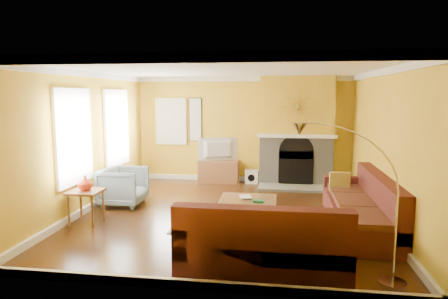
# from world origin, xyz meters

# --- Properties ---
(floor) EXTENTS (5.50, 6.00, 0.02)m
(floor) POSITION_xyz_m (0.00, 0.00, -0.01)
(floor) COLOR #4C2910
(floor) RESTS_ON ground
(ceiling) EXTENTS (5.50, 6.00, 0.02)m
(ceiling) POSITION_xyz_m (0.00, 0.00, 2.71)
(ceiling) COLOR white
(ceiling) RESTS_ON ground
(wall_back) EXTENTS (5.50, 0.02, 2.70)m
(wall_back) POSITION_xyz_m (0.00, 3.01, 1.35)
(wall_back) COLOR gold
(wall_back) RESTS_ON ground
(wall_front) EXTENTS (5.50, 0.02, 2.70)m
(wall_front) POSITION_xyz_m (0.00, -3.01, 1.35)
(wall_front) COLOR gold
(wall_front) RESTS_ON ground
(wall_left) EXTENTS (0.02, 6.00, 2.70)m
(wall_left) POSITION_xyz_m (-2.76, 0.00, 1.35)
(wall_left) COLOR gold
(wall_left) RESTS_ON ground
(wall_right) EXTENTS (0.02, 6.00, 2.70)m
(wall_right) POSITION_xyz_m (2.76, 0.00, 1.35)
(wall_right) COLOR gold
(wall_right) RESTS_ON ground
(baseboard) EXTENTS (5.50, 6.00, 0.12)m
(baseboard) POSITION_xyz_m (0.00, 0.00, 0.06)
(baseboard) COLOR white
(baseboard) RESTS_ON floor
(crown_molding) EXTENTS (5.50, 6.00, 0.12)m
(crown_molding) POSITION_xyz_m (0.00, 0.00, 2.64)
(crown_molding) COLOR white
(crown_molding) RESTS_ON ceiling
(window_left_near) EXTENTS (0.06, 1.22, 1.72)m
(window_left_near) POSITION_xyz_m (-2.72, 1.30, 1.50)
(window_left_near) COLOR white
(window_left_near) RESTS_ON wall_left
(window_left_far) EXTENTS (0.06, 1.22, 1.72)m
(window_left_far) POSITION_xyz_m (-2.72, -0.60, 1.50)
(window_left_far) COLOR white
(window_left_far) RESTS_ON wall_left
(window_back) EXTENTS (0.82, 0.06, 1.22)m
(window_back) POSITION_xyz_m (-1.90, 2.96, 1.55)
(window_back) COLOR white
(window_back) RESTS_ON wall_back
(wall_art) EXTENTS (0.34, 0.04, 1.14)m
(wall_art) POSITION_xyz_m (-1.25, 2.97, 1.60)
(wall_art) COLOR white
(wall_art) RESTS_ON wall_back
(fireplace) EXTENTS (1.80, 0.40, 2.70)m
(fireplace) POSITION_xyz_m (1.35, 2.80, 1.35)
(fireplace) COLOR gray
(fireplace) RESTS_ON floor
(mantel) EXTENTS (1.92, 0.22, 0.08)m
(mantel) POSITION_xyz_m (1.35, 2.56, 1.25)
(mantel) COLOR white
(mantel) RESTS_ON fireplace
(hearth) EXTENTS (1.80, 0.70, 0.06)m
(hearth) POSITION_xyz_m (1.35, 2.25, 0.03)
(hearth) COLOR gray
(hearth) RESTS_ON floor
(sunburst) EXTENTS (0.70, 0.04, 0.70)m
(sunburst) POSITION_xyz_m (1.35, 2.57, 1.95)
(sunburst) COLOR olive
(sunburst) RESTS_ON fireplace
(rug) EXTENTS (2.40, 1.80, 0.02)m
(rug) POSITION_xyz_m (0.35, -0.30, 0.01)
(rug) COLOR beige
(rug) RESTS_ON floor
(sectional_sofa) EXTENTS (3.10, 3.70, 0.90)m
(sectional_sofa) POSITION_xyz_m (1.20, -0.85, 0.45)
(sectional_sofa) COLOR #521F1A
(sectional_sofa) RESTS_ON floor
(coffee_table) EXTENTS (1.00, 1.00, 0.40)m
(coffee_table) POSITION_xyz_m (0.40, -0.35, 0.20)
(coffee_table) COLOR white
(coffee_table) RESTS_ON floor
(media_console) EXTENTS (1.02, 0.46, 0.56)m
(media_console) POSITION_xyz_m (-0.60, 2.75, 0.28)
(media_console) COLOR brown
(media_console) RESTS_ON floor
(tv) EXTENTS (1.00, 0.47, 0.59)m
(tv) POSITION_xyz_m (-0.60, 2.75, 0.86)
(tv) COLOR black
(tv) RESTS_ON media_console
(subwoofer) EXTENTS (0.33, 0.33, 0.33)m
(subwoofer) POSITION_xyz_m (0.25, 2.78, 0.17)
(subwoofer) COLOR white
(subwoofer) RESTS_ON floor
(armchair) EXTENTS (0.85, 0.83, 0.78)m
(armchair) POSITION_xyz_m (-2.20, 0.35, 0.39)
(armchair) COLOR gray
(armchair) RESTS_ON floor
(side_table) EXTENTS (0.53, 0.53, 0.59)m
(side_table) POSITION_xyz_m (-2.40, -0.85, 0.29)
(side_table) COLOR brown
(side_table) RESTS_ON floor
(vase) EXTENTS (0.25, 0.25, 0.26)m
(vase) POSITION_xyz_m (-2.40, -0.85, 0.72)
(vase) COLOR red
(vase) RESTS_ON side_table
(book) EXTENTS (0.27, 0.32, 0.03)m
(book) POSITION_xyz_m (0.25, -0.25, 0.41)
(book) COLOR white
(book) RESTS_ON coffee_table
(arc_lamp) EXTENTS (1.24, 0.36, 1.92)m
(arc_lamp) POSITION_xyz_m (1.78, -2.55, 0.96)
(arc_lamp) COLOR silver
(arc_lamp) RESTS_ON floor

